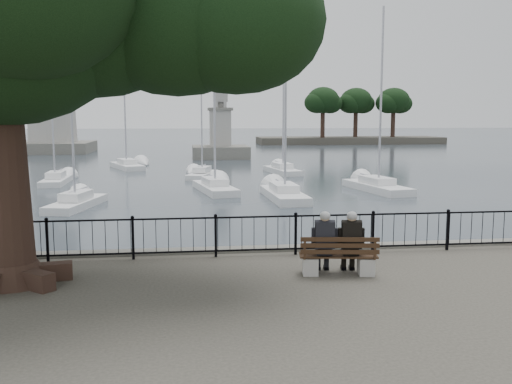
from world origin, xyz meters
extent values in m
cube|color=#625F58|center=(0.00, 3.00, -0.50)|extent=(200.00, 0.40, 1.20)
plane|color=#242E38|center=(0.00, 103.00, -1.00)|extent=(260.00, 260.00, 0.00)
cube|color=black|center=(0.00, 2.50, 0.98)|extent=(22.00, 0.04, 0.04)
cube|color=black|center=(0.00, 2.50, 0.15)|extent=(22.00, 0.04, 0.04)
cube|color=#9C9A94|center=(0.98, 0.68, 0.19)|extent=(0.38, 0.46, 0.38)
cube|color=#9C9A94|center=(2.18, 0.51, 0.19)|extent=(0.38, 0.46, 0.38)
cube|color=black|center=(1.58, 0.59, 0.42)|extent=(1.74, 0.70, 0.04)
cube|color=black|center=(1.54, 0.34, 0.70)|extent=(1.68, 0.27, 0.38)
cube|color=black|center=(1.27, 0.65, 0.53)|extent=(0.37, 0.33, 0.23)
cube|color=black|center=(1.26, 0.54, 0.89)|extent=(0.44, 0.28, 0.56)
sphere|color=tan|center=(1.26, 0.58, 1.29)|extent=(0.22, 0.22, 0.22)
ellipsoid|color=#A4A4A4|center=(1.26, 0.56, 1.32)|extent=(0.23, 0.23, 0.19)
cube|color=black|center=(1.31, 0.92, 0.21)|extent=(0.35, 0.45, 0.42)
cube|color=black|center=(1.85, 0.57, 0.53)|extent=(0.37, 0.33, 0.23)
cube|color=black|center=(1.83, 0.46, 0.89)|extent=(0.44, 0.28, 0.56)
sphere|color=tan|center=(1.84, 0.50, 1.29)|extent=(0.22, 0.22, 0.22)
ellipsoid|color=#A4A4A4|center=(1.83, 0.48, 1.32)|extent=(0.23, 0.23, 0.19)
cube|color=black|center=(1.88, 0.84, 0.21)|extent=(0.35, 0.45, 0.42)
cone|color=black|center=(-5.32, 0.78, 0.23)|extent=(1.56, 1.56, 0.46)
cone|color=black|center=(-5.32, 0.78, 2.75)|extent=(1.01, 1.01, 5.49)
ellipsoid|color=black|center=(-3.58, 1.14, 5.67)|extent=(4.76, 4.76, 3.71)
ellipsoid|color=black|center=(-1.84, 0.87, 5.49)|extent=(4.21, 4.21, 3.28)
ellipsoid|color=black|center=(-0.65, 0.50, 5.31)|extent=(3.66, 3.66, 2.86)
cube|color=#625F58|center=(-18.00, 62.00, -0.40)|extent=(9.31, 9.31, 1.40)
cone|color=#9C9A94|center=(-18.00, 62.00, 11.17)|extent=(5.96, 5.96, 22.33)
cube|color=#625F58|center=(2.00, 50.00, -0.40)|extent=(5.94, 5.94, 1.40)
cube|color=#9C9A94|center=(2.00, 50.00, 2.08)|extent=(2.18, 2.57, 3.96)
cube|color=#625F58|center=(2.00, 50.00, 4.21)|extent=(2.57, 2.96, 0.30)
cube|color=#9C9A94|center=(2.00, 50.30, 5.05)|extent=(1.29, 2.18, 1.39)
cube|color=#9C9A94|center=(2.00, 49.31, 5.74)|extent=(1.48, 0.99, 1.58)
sphere|color=#9C9A94|center=(2.00, 48.91, 6.83)|extent=(1.68, 1.68, 1.68)
cube|color=white|center=(-7.06, 17.18, -0.90)|extent=(2.41, 5.13, 0.55)
cube|color=white|center=(-7.06, 17.18, -0.40)|extent=(1.42, 2.19, 0.41)
cylinder|color=#B1B1BC|center=(-7.06, 16.91, 3.42)|extent=(0.11, 0.11, 8.04)
cube|color=white|center=(-0.02, 22.32, -0.90)|extent=(2.59, 5.91, 0.64)
cube|color=white|center=(-0.02, 22.32, -0.40)|extent=(1.56, 2.50, 0.48)
cylinder|color=#B1B1BC|center=(-0.02, 22.00, 5.79)|extent=(0.13, 0.13, 12.78)
cube|color=white|center=(3.55, 18.91, -0.90)|extent=(1.89, 6.01, 0.66)
cube|color=white|center=(3.55, 18.91, -0.40)|extent=(1.31, 2.47, 0.50)
cylinder|color=#B1B1BC|center=(3.55, 18.58, 5.14)|extent=(0.13, 0.13, 11.49)
cube|color=white|center=(9.65, 21.52, -0.90)|extent=(2.70, 6.24, 0.67)
cube|color=white|center=(9.65, 21.52, -0.40)|extent=(1.64, 2.64, 0.50)
cylinder|color=#B1B1BC|center=(9.65, 21.19, 4.55)|extent=(0.13, 0.13, 10.30)
cube|color=white|center=(-10.29, 27.69, -0.90)|extent=(1.57, 5.07, 0.56)
cube|color=white|center=(-10.29, 27.69, -0.40)|extent=(1.09, 2.08, 0.42)
cylinder|color=#B1B1BC|center=(-10.29, 27.41, 4.62)|extent=(0.11, 0.11, 10.43)
cube|color=white|center=(-0.53, 30.53, -0.90)|extent=(2.56, 4.87, 0.52)
cube|color=white|center=(-0.53, 30.53, -0.40)|extent=(1.45, 2.10, 0.39)
cylinder|color=#B1B1BC|center=(-0.53, 30.27, 3.92)|extent=(0.10, 0.10, 9.03)
cube|color=white|center=(5.82, 32.78, -0.90)|extent=(2.35, 5.67, 0.61)
cube|color=white|center=(5.82, 32.78, -0.40)|extent=(1.45, 2.39, 0.46)
cylinder|color=#B1B1BC|center=(5.82, 32.47, 4.03)|extent=(0.12, 0.12, 9.25)
cube|color=white|center=(-6.72, 38.33, -0.90)|extent=(3.54, 6.06, 0.65)
cube|color=white|center=(-6.72, 38.33, -0.40)|extent=(1.94, 2.65, 0.49)
cylinder|color=#B1B1BC|center=(-6.72, 38.01, 6.00)|extent=(0.13, 0.13, 13.21)
cube|color=#3B3832|center=(25.00, 80.00, -0.50)|extent=(30.00, 8.00, 1.20)
cylinder|color=black|center=(20.00, 78.00, 2.00)|extent=(0.70, 0.70, 4.00)
ellipsoid|color=black|center=(20.00, 78.00, 6.00)|extent=(5.20, 5.20, 4.16)
cylinder|color=black|center=(26.00, 80.00, 2.00)|extent=(0.70, 0.70, 4.00)
ellipsoid|color=black|center=(26.00, 80.00, 6.00)|extent=(5.20, 5.20, 4.16)
cylinder|color=black|center=(32.00, 79.00, 2.00)|extent=(0.70, 0.70, 4.00)
ellipsoid|color=black|center=(32.00, 79.00, 6.00)|extent=(5.20, 5.20, 4.16)
camera|label=1|loc=(-1.70, -11.26, 3.44)|focal=40.00mm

